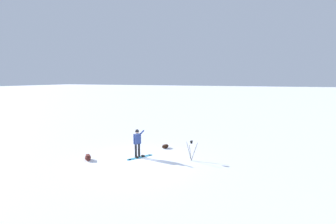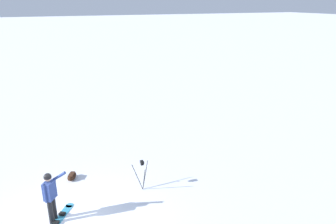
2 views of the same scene
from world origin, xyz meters
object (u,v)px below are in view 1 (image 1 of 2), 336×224
snowboarder (137,140)px  camera_tripod (191,146)px  snowboard (140,157)px  gear_bag_small (88,157)px  gear_bag_large (165,146)px

snowboarder → camera_tripod: bearing=-169.5°
snowboard → gear_bag_small: size_ratio=2.16×
snowboard → gear_bag_small: bearing=30.5°
camera_tripod → gear_bag_small: bearing=20.6°
snowboarder → gear_bag_large: size_ratio=2.77×
camera_tripod → gear_bag_small: 6.21m
snowboard → camera_tripod: (-3.11, -0.60, 0.85)m
camera_tripod → snowboarder: bearing=10.5°
camera_tripod → gear_bag_small: (5.78, 2.17, -0.70)m
snowboard → camera_tripod: camera_tripod is taller
gear_bag_small → snowboard: bearing=-149.5°
snowboarder → gear_bag_large: bearing=-109.9°
gear_bag_large → camera_tripod: 3.10m
camera_tripod → snowboard: bearing=11.0°
gear_bag_large → gear_bag_small: bearing=49.7°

